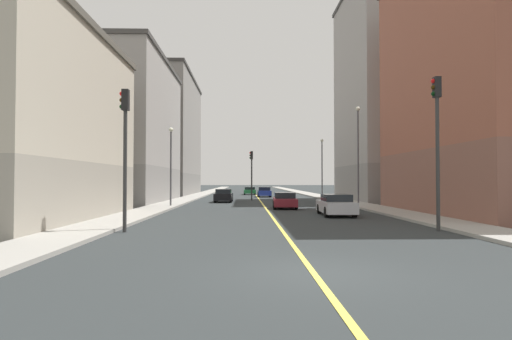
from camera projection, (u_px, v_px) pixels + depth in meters
ground_plane at (313, 272)px, 10.07m from camera, size 400.00×400.00×0.00m
sidewalk_left at (317, 196)px, 59.26m from camera, size 2.58×168.00×0.15m
sidewalk_right at (197, 196)px, 58.83m from camera, size 2.58×168.00×0.15m
lane_center_stripe at (257, 196)px, 59.04m from camera, size 0.16×154.00×0.01m
building_left_near at (508, 77)px, 27.47m from camera, size 11.88×16.72×17.94m
building_left_mid at (400, 94)px, 46.75m from camera, size 11.88×14.93×23.57m
building_right_midblock at (110, 131)px, 43.28m from camera, size 11.88×18.45×14.62m
building_right_distant at (156, 136)px, 65.54m from camera, size 11.88×22.07×18.23m
traffic_light_left_near at (437, 132)px, 18.35m from camera, size 0.40×0.32×6.73m
traffic_light_right_near at (125, 140)px, 18.00m from camera, size 0.40×0.32×6.10m
traffic_light_median_far at (252, 168)px, 46.94m from camera, size 0.40×0.32×5.47m
street_lamp_left_near at (358, 146)px, 35.00m from camera, size 0.36×0.36×8.21m
street_lamp_right_near at (171, 158)px, 34.68m from camera, size 0.36×0.36×6.43m
street_lamp_left_far at (322, 162)px, 51.46m from camera, size 0.36×0.36×7.13m
car_green at (250, 191)px, 66.14m from camera, size 1.88×3.98×1.20m
car_black at (224, 196)px, 42.94m from camera, size 1.84×4.22×1.34m
car_maroon at (285, 201)px, 33.11m from camera, size 1.98×4.03×1.26m
car_blue at (264, 192)px, 56.79m from camera, size 1.77×4.10×1.33m
car_silver at (336, 205)px, 26.44m from camera, size 1.95×4.50×1.34m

